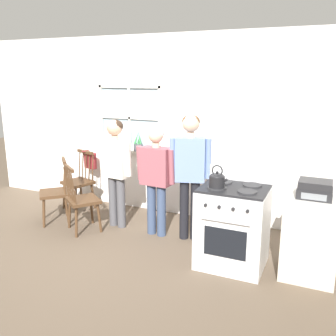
{
  "coord_description": "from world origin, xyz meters",
  "views": [
    {
      "loc": [
        2.47,
        -3.74,
        2.12
      ],
      "look_at": [
        0.64,
        0.35,
        1.0
      ],
      "focal_mm": 40.0,
      "sensor_mm": 36.0,
      "label": 1
    }
  ],
  "objects_px": {
    "chair_near_wall": "(82,201)",
    "potted_plant": "(138,145)",
    "side_counter": "(310,237)",
    "person_teen_center": "(156,172)",
    "chair_center_cluster": "(56,193)",
    "stove": "(233,225)",
    "handbag": "(90,160)",
    "stereo": "(315,189)",
    "person_elderly_left": "(116,163)",
    "chair_by_window": "(79,182)",
    "kettle": "(217,180)",
    "person_adult_right": "(190,165)"
  },
  "relations": [
    {
      "from": "person_adult_right",
      "to": "handbag",
      "type": "xyz_separation_m",
      "value": [
        -1.97,
        0.58,
        -0.24
      ]
    },
    {
      "from": "chair_by_window",
      "to": "handbag",
      "type": "height_order",
      "value": "same"
    },
    {
      "from": "person_elderly_left",
      "to": "person_teen_center",
      "type": "height_order",
      "value": "person_elderly_left"
    },
    {
      "from": "person_elderly_left",
      "to": "stereo",
      "type": "relative_size",
      "value": 4.5
    },
    {
      "from": "chair_center_cluster",
      "to": "side_counter",
      "type": "distance_m",
      "value": 3.52
    },
    {
      "from": "side_counter",
      "to": "potted_plant",
      "type": "bearing_deg",
      "value": 157.37
    },
    {
      "from": "person_teen_center",
      "to": "kettle",
      "type": "distance_m",
      "value": 1.12
    },
    {
      "from": "person_teen_center",
      "to": "kettle",
      "type": "height_order",
      "value": "person_teen_center"
    },
    {
      "from": "chair_near_wall",
      "to": "side_counter",
      "type": "xyz_separation_m",
      "value": [
        2.96,
        -0.02,
        0.01
      ]
    },
    {
      "from": "chair_near_wall",
      "to": "chair_center_cluster",
      "type": "bearing_deg",
      "value": 24.64
    },
    {
      "from": "person_elderly_left",
      "to": "potted_plant",
      "type": "relative_size",
      "value": 4.92
    },
    {
      "from": "kettle",
      "to": "potted_plant",
      "type": "xyz_separation_m",
      "value": [
        -1.67,
        1.3,
        0.03
      ]
    },
    {
      "from": "stove",
      "to": "kettle",
      "type": "distance_m",
      "value": 0.59
    },
    {
      "from": "chair_by_window",
      "to": "stove",
      "type": "bearing_deg",
      "value": 2.21
    },
    {
      "from": "chair_near_wall",
      "to": "potted_plant",
      "type": "relative_size",
      "value": 3.01
    },
    {
      "from": "person_teen_center",
      "to": "side_counter",
      "type": "height_order",
      "value": "person_teen_center"
    },
    {
      "from": "chair_center_cluster",
      "to": "potted_plant",
      "type": "relative_size",
      "value": 3.01
    },
    {
      "from": "chair_center_cluster",
      "to": "potted_plant",
      "type": "height_order",
      "value": "potted_plant"
    },
    {
      "from": "stove",
      "to": "chair_center_cluster",
      "type": "bearing_deg",
      "value": 175.56
    },
    {
      "from": "side_counter",
      "to": "stereo",
      "type": "distance_m",
      "value": 0.54
    },
    {
      "from": "chair_center_cluster",
      "to": "chair_by_window",
      "type": "bearing_deg",
      "value": 140.47
    },
    {
      "from": "person_adult_right",
      "to": "stove",
      "type": "height_order",
      "value": "person_adult_right"
    },
    {
      "from": "side_counter",
      "to": "kettle",
      "type": "bearing_deg",
      "value": -168.53
    },
    {
      "from": "potted_plant",
      "to": "side_counter",
      "type": "height_order",
      "value": "potted_plant"
    },
    {
      "from": "person_teen_center",
      "to": "chair_by_window",
      "type": "bearing_deg",
      "value": 169.44
    },
    {
      "from": "chair_center_cluster",
      "to": "potted_plant",
      "type": "distance_m",
      "value": 1.43
    },
    {
      "from": "person_teen_center",
      "to": "side_counter",
      "type": "distance_m",
      "value": 2.04
    },
    {
      "from": "person_adult_right",
      "to": "stereo",
      "type": "bearing_deg",
      "value": -31.21
    },
    {
      "from": "chair_by_window",
      "to": "stove",
      "type": "distance_m",
      "value": 2.85
    },
    {
      "from": "chair_near_wall",
      "to": "person_elderly_left",
      "type": "xyz_separation_m",
      "value": [
        0.35,
        0.34,
        0.5
      ]
    },
    {
      "from": "potted_plant",
      "to": "side_counter",
      "type": "xyz_separation_m",
      "value": [
        2.65,
        -1.1,
        -0.6
      ]
    },
    {
      "from": "chair_near_wall",
      "to": "chair_center_cluster",
      "type": "distance_m",
      "value": 0.57
    },
    {
      "from": "chair_center_cluster",
      "to": "kettle",
      "type": "distance_m",
      "value": 2.62
    },
    {
      "from": "stove",
      "to": "side_counter",
      "type": "bearing_deg",
      "value": 4.73
    },
    {
      "from": "chair_by_window",
      "to": "chair_center_cluster",
      "type": "xyz_separation_m",
      "value": [
        0.03,
        -0.6,
        0.0
      ]
    },
    {
      "from": "chair_center_cluster",
      "to": "stove",
      "type": "distance_m",
      "value": 2.71
    },
    {
      "from": "stereo",
      "to": "chair_near_wall",
      "type": "bearing_deg",
      "value": 179.18
    },
    {
      "from": "person_elderly_left",
      "to": "stove",
      "type": "height_order",
      "value": "person_elderly_left"
    },
    {
      "from": "chair_near_wall",
      "to": "person_teen_center",
      "type": "relative_size",
      "value": 0.64
    },
    {
      "from": "person_elderly_left",
      "to": "potted_plant",
      "type": "distance_m",
      "value": 0.76
    },
    {
      "from": "potted_plant",
      "to": "side_counter",
      "type": "bearing_deg",
      "value": -22.63
    },
    {
      "from": "person_elderly_left",
      "to": "person_teen_center",
      "type": "xyz_separation_m",
      "value": [
        0.64,
        -0.04,
        -0.05
      ]
    },
    {
      "from": "chair_near_wall",
      "to": "handbag",
      "type": "bearing_deg",
      "value": -24.49
    },
    {
      "from": "stove",
      "to": "stereo",
      "type": "height_order",
      "value": "stove"
    },
    {
      "from": "chair_near_wall",
      "to": "person_elderly_left",
      "type": "relative_size",
      "value": 0.61
    },
    {
      "from": "side_counter",
      "to": "stove",
      "type": "bearing_deg",
      "value": -175.27
    },
    {
      "from": "stove",
      "to": "stereo",
      "type": "bearing_deg",
      "value": 3.28
    },
    {
      "from": "side_counter",
      "to": "person_teen_center",
      "type": "bearing_deg",
      "value": 170.68
    },
    {
      "from": "chair_by_window",
      "to": "stereo",
      "type": "bearing_deg",
      "value": 6.57
    },
    {
      "from": "kettle",
      "to": "side_counter",
      "type": "xyz_separation_m",
      "value": [
        0.98,
        0.2,
        -0.57
      ]
    }
  ]
}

